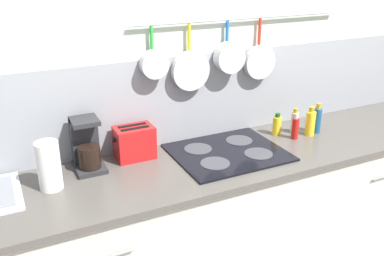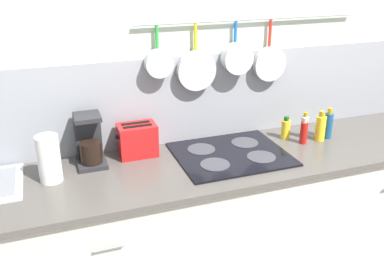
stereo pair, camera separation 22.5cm
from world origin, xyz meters
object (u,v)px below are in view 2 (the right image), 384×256
(bottle_cooking_wine, at_px, (304,132))
(coffee_maker, at_px, (89,143))
(bottle_dish_soap, at_px, (286,129))
(bottle_vinegar, at_px, (321,127))
(bottle_hot_sauce, at_px, (328,125))
(paper_towel_roll, at_px, (49,159))
(toaster, at_px, (137,140))
(bottle_olive_oil, at_px, (305,126))

(bottle_cooking_wine, bearing_deg, coffee_maker, 172.31)
(bottle_dish_soap, bearing_deg, coffee_maker, 176.85)
(bottle_vinegar, relative_size, bottle_hot_sauce, 0.96)
(paper_towel_roll, relative_size, bottle_dish_soap, 1.72)
(toaster, distance_m, bottle_vinegar, 1.12)
(bottle_vinegar, bearing_deg, paper_towel_roll, 179.39)
(toaster, xyz_separation_m, bottle_cooking_wine, (0.99, -0.17, -0.02))
(bottle_hot_sauce, bearing_deg, bottle_cooking_wine, -173.41)
(paper_towel_roll, height_order, bottle_vinegar, paper_towel_roll)
(toaster, bearing_deg, bottle_vinegar, -8.57)
(coffee_maker, height_order, bottle_hot_sauce, coffee_maker)
(paper_towel_roll, height_order, coffee_maker, coffee_maker)
(bottle_dish_soap, xyz_separation_m, bottle_vinegar, (0.19, -0.10, 0.02))
(paper_towel_roll, distance_m, coffee_maker, 0.26)
(bottle_olive_oil, bearing_deg, bottle_hot_sauce, -23.11)
(toaster, xyz_separation_m, bottle_hot_sauce, (1.18, -0.15, -0.01))
(bottle_dish_soap, bearing_deg, bottle_hot_sauce, -17.86)
(coffee_maker, relative_size, bottle_vinegar, 1.49)
(paper_towel_roll, relative_size, bottle_hot_sauce, 1.25)
(coffee_maker, bearing_deg, bottle_olive_oil, -3.93)
(toaster, height_order, bottle_olive_oil, toaster)
(toaster, relative_size, bottle_dish_soap, 1.60)
(coffee_maker, bearing_deg, bottle_hot_sauce, -5.82)
(bottle_cooking_wine, bearing_deg, bottle_vinegar, 3.38)
(paper_towel_roll, xyz_separation_m, bottle_vinegar, (1.59, -0.02, -0.04))
(toaster, distance_m, bottle_olive_oil, 1.05)
(bottle_cooking_wine, relative_size, bottle_vinegar, 0.87)
(bottle_dish_soap, bearing_deg, bottle_vinegar, -27.48)
(bottle_cooking_wine, bearing_deg, bottle_hot_sauce, 6.59)
(paper_towel_roll, distance_m, bottle_dish_soap, 1.41)
(toaster, distance_m, bottle_cooking_wine, 1.00)
(bottle_vinegar, bearing_deg, bottle_olive_oil, 132.50)
(bottle_cooking_wine, bearing_deg, paper_towel_roll, 179.06)
(bottle_cooking_wine, bearing_deg, toaster, 169.96)
(coffee_maker, bearing_deg, bottle_dish_soap, -3.15)
(paper_towel_roll, relative_size, bottle_vinegar, 1.30)
(coffee_maker, xyz_separation_m, bottle_dish_soap, (1.19, -0.07, -0.05))
(paper_towel_roll, height_order, bottle_olive_oil, paper_towel_roll)
(bottle_dish_soap, relative_size, bottle_hot_sauce, 0.73)
(bottle_dish_soap, bearing_deg, bottle_olive_oil, -11.61)
(bottle_cooking_wine, distance_m, bottle_hot_sauce, 0.19)
(bottle_olive_oil, bearing_deg, bottle_cooking_wine, -126.01)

